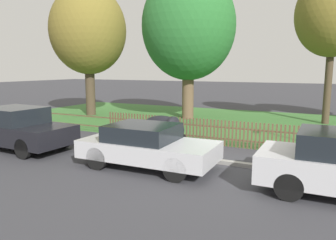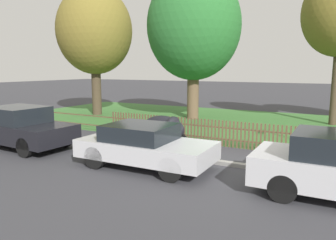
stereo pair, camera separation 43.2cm
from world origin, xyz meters
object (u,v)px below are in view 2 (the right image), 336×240
at_px(parked_car_silver_hatchback, 21,127).
at_px(tree_nearest_kerb, 95,31).
at_px(parked_car_black_saloon, 145,145).
at_px(tree_behind_motorcycle, 194,26).
at_px(covered_motorcycle, 164,129).

bearing_deg(parked_car_silver_hatchback, tree_nearest_kerb, 114.63).
height_order(parked_car_silver_hatchback, tree_nearest_kerb, tree_nearest_kerb).
relative_size(parked_car_black_saloon, tree_nearest_kerb, 0.52).
bearing_deg(tree_behind_motorcycle, parked_car_black_saloon, -74.07).
height_order(parked_car_silver_hatchback, parked_car_black_saloon, parked_car_silver_hatchback).
height_order(parked_car_black_saloon, covered_motorcycle, parked_car_black_saloon).
distance_m(parked_car_black_saloon, tree_nearest_kerb, 12.52).
relative_size(parked_car_silver_hatchback, tree_behind_motorcycle, 0.51).
xyz_separation_m(parked_car_black_saloon, tree_behind_motorcycle, (-2.63, 9.23, 4.52)).
xyz_separation_m(parked_car_silver_hatchback, tree_behind_motorcycle, (2.67, 9.37, 4.43)).
relative_size(parked_car_silver_hatchback, covered_motorcycle, 2.18).
xyz_separation_m(parked_car_silver_hatchback, covered_motorcycle, (4.68, 2.44, -0.04)).
bearing_deg(parked_car_black_saloon, tree_nearest_kerb, 136.39).
height_order(parked_car_silver_hatchback, covered_motorcycle, parked_car_silver_hatchback).
bearing_deg(tree_nearest_kerb, parked_car_black_saloon, -42.50).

